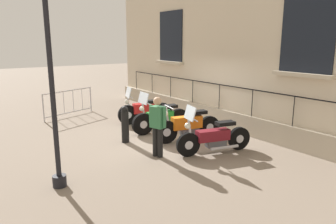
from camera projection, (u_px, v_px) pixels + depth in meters
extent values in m
plane|color=gray|center=(169.00, 137.00, 9.92)|extent=(60.00, 60.00, 0.00)
cube|color=beige|center=(232.00, 8.00, 10.49)|extent=(0.60, 13.58, 8.01)
cube|color=#B1A48F|center=(219.00, 117.00, 11.08)|extent=(0.20, 13.58, 0.64)
cube|color=black|center=(307.00, 34.00, 8.13)|extent=(0.06, 1.50, 1.99)
cube|color=#BCAE97|center=(302.00, 75.00, 8.31)|extent=(0.24, 1.70, 0.10)
cube|color=black|center=(171.00, 36.00, 12.88)|extent=(0.06, 1.50, 1.99)
cube|color=#BCAE97|center=(169.00, 62.00, 13.06)|extent=(0.24, 1.70, 0.10)
cube|color=black|center=(220.00, 85.00, 10.81)|extent=(0.03, 11.41, 0.03)
cylinder|color=black|center=(136.00, 80.00, 15.43)|extent=(0.02, 0.02, 0.84)
cylinder|color=black|center=(152.00, 83.00, 14.30)|extent=(0.02, 0.02, 0.84)
cylinder|color=black|center=(171.00, 87.00, 13.17)|extent=(0.02, 0.02, 0.84)
cylinder|color=black|center=(193.00, 91.00, 12.03)|extent=(0.02, 0.02, 0.84)
cylinder|color=black|center=(219.00, 97.00, 10.90)|extent=(0.02, 0.02, 0.84)
cylinder|color=black|center=(252.00, 103.00, 9.77)|extent=(0.02, 0.02, 0.84)
cylinder|color=black|center=(293.00, 111.00, 8.63)|extent=(0.02, 0.02, 0.84)
cylinder|color=black|center=(128.00, 115.00, 11.30)|extent=(0.72, 0.34, 0.71)
cylinder|color=silver|center=(128.00, 115.00, 11.30)|extent=(0.28, 0.23, 0.25)
cylinder|color=black|center=(163.00, 112.00, 11.72)|extent=(0.72, 0.34, 0.71)
cylinder|color=silver|center=(163.00, 112.00, 11.72)|extent=(0.28, 0.23, 0.25)
cube|color=red|center=(144.00, 108.00, 11.45)|extent=(0.86, 0.54, 0.34)
cube|color=#4C4C51|center=(147.00, 114.00, 11.53)|extent=(0.53, 0.39, 0.25)
cube|color=black|center=(153.00, 102.00, 11.50)|extent=(0.51, 0.41, 0.10)
cylinder|color=silver|center=(129.00, 106.00, 11.25)|extent=(0.17, 0.10, 0.67)
cylinder|color=silver|center=(130.00, 96.00, 11.19)|extent=(0.24, 0.70, 0.04)
sphere|color=white|center=(127.00, 102.00, 11.19)|extent=(0.16, 0.16, 0.16)
cylinder|color=silver|center=(152.00, 118.00, 11.44)|extent=(0.71, 0.28, 0.08)
cube|color=silver|center=(128.00, 92.00, 11.14)|extent=(0.28, 0.60, 0.36)
cylinder|color=black|center=(143.00, 124.00, 10.06)|extent=(0.72, 0.21, 0.70)
cylinder|color=silver|center=(143.00, 124.00, 10.06)|extent=(0.26, 0.19, 0.25)
cylinder|color=black|center=(179.00, 119.00, 10.72)|extent=(0.72, 0.21, 0.70)
cylinder|color=silver|center=(179.00, 119.00, 10.72)|extent=(0.26, 0.19, 0.25)
cube|color=#1E842D|center=(160.00, 116.00, 10.32)|extent=(0.90, 0.41, 0.30)
cube|color=#4C4C51|center=(163.00, 122.00, 10.42)|extent=(0.55, 0.31, 0.25)
cube|color=black|center=(169.00, 106.00, 10.43)|extent=(0.52, 0.34, 0.10)
cylinder|color=silver|center=(144.00, 113.00, 10.01)|extent=(0.16, 0.07, 0.69)
cylinder|color=silver|center=(145.00, 103.00, 9.96)|extent=(0.10, 0.71, 0.04)
sphere|color=white|center=(142.00, 109.00, 9.94)|extent=(0.16, 0.16, 0.16)
cylinder|color=silver|center=(170.00, 126.00, 10.38)|extent=(0.79, 0.15, 0.08)
cube|color=silver|center=(143.00, 98.00, 9.89)|extent=(0.18, 0.59, 0.36)
cylinder|color=black|center=(166.00, 132.00, 9.23)|extent=(0.69, 0.26, 0.68)
cylinder|color=silver|center=(166.00, 132.00, 9.23)|extent=(0.26, 0.18, 0.24)
cylinder|color=black|center=(209.00, 127.00, 9.78)|extent=(0.69, 0.26, 0.68)
cylinder|color=silver|center=(209.00, 127.00, 9.78)|extent=(0.26, 0.18, 0.24)
cube|color=orange|center=(187.00, 122.00, 9.43)|extent=(0.97, 0.47, 0.37)
cube|color=#4C4C51|center=(190.00, 130.00, 9.53)|extent=(0.59, 0.34, 0.24)
cube|color=black|center=(198.00, 112.00, 9.52)|extent=(0.56, 0.36, 0.10)
cylinder|color=silver|center=(168.00, 120.00, 9.17)|extent=(0.17, 0.09, 0.74)
cylinder|color=silver|center=(169.00, 107.00, 9.11)|extent=(0.17, 0.60, 0.04)
sphere|color=white|center=(165.00, 114.00, 9.10)|extent=(0.16, 0.16, 0.16)
cylinder|color=silver|center=(197.00, 135.00, 9.49)|extent=(0.83, 0.26, 0.08)
cylinder|color=black|center=(188.00, 145.00, 8.18)|extent=(0.64, 0.27, 0.64)
cylinder|color=silver|center=(188.00, 145.00, 8.18)|extent=(0.25, 0.18, 0.22)
cylinder|color=black|center=(239.00, 138.00, 8.70)|extent=(0.64, 0.27, 0.64)
cylinder|color=silver|center=(239.00, 138.00, 8.70)|extent=(0.25, 0.18, 0.22)
cube|color=maroon|center=(213.00, 135.00, 8.38)|extent=(0.95, 0.52, 0.29)
cube|color=#4C4C51|center=(216.00, 142.00, 8.46)|extent=(0.58, 0.37, 0.22)
cube|color=black|center=(225.00, 123.00, 8.44)|extent=(0.56, 0.39, 0.10)
cylinder|color=silver|center=(190.00, 132.00, 8.12)|extent=(0.17, 0.10, 0.69)
cylinder|color=silver|center=(192.00, 119.00, 8.07)|extent=(0.20, 0.63, 0.04)
sphere|color=white|center=(188.00, 126.00, 8.07)|extent=(0.16, 0.16, 0.16)
cylinder|color=silver|center=(225.00, 147.00, 8.40)|extent=(0.80, 0.29, 0.08)
cube|color=silver|center=(190.00, 113.00, 8.01)|extent=(0.26, 0.54, 0.36)
cylinder|color=black|center=(60.00, 181.00, 6.53)|extent=(0.28, 0.28, 0.24)
cylinder|color=black|center=(50.00, 66.00, 6.01)|extent=(0.10, 0.10, 4.96)
cylinder|color=#B7B7BF|center=(91.00, 99.00, 13.42)|extent=(0.05, 0.05, 1.05)
cylinder|color=#B7B7BF|center=(43.00, 108.00, 11.60)|extent=(0.05, 0.05, 1.05)
cylinder|color=#B7B7BF|center=(68.00, 91.00, 12.40)|extent=(2.14, 0.80, 0.04)
cylinder|color=#B7B7BF|center=(69.00, 113.00, 12.59)|extent=(2.14, 0.80, 0.04)
cylinder|color=#B7B7BF|center=(82.00, 99.00, 13.04)|extent=(0.02, 0.02, 0.87)
cylinder|color=#B7B7BF|center=(73.00, 101.00, 12.67)|extent=(0.02, 0.02, 0.87)
cylinder|color=#B7B7BF|center=(64.00, 102.00, 12.31)|extent=(0.02, 0.02, 0.87)
cylinder|color=#B7B7BF|center=(54.00, 104.00, 11.95)|extent=(0.02, 0.02, 0.87)
cylinder|color=black|center=(125.00, 127.00, 9.30)|extent=(0.22, 0.22, 0.95)
sphere|color=black|center=(125.00, 109.00, 9.19)|extent=(0.20, 0.20, 0.20)
cylinder|color=black|center=(155.00, 142.00, 8.21)|extent=(0.14, 0.14, 0.78)
cylinder|color=black|center=(160.00, 143.00, 8.12)|extent=(0.14, 0.14, 0.78)
cube|color=#337247|center=(158.00, 117.00, 8.02)|extent=(0.32, 0.41, 0.55)
sphere|color=tan|center=(157.00, 101.00, 7.93)|extent=(0.21, 0.21, 0.21)
cylinder|color=#337247|center=(151.00, 115.00, 8.14)|extent=(0.09, 0.09, 0.52)
cylinder|color=#337247|center=(164.00, 117.00, 7.88)|extent=(0.09, 0.09, 0.52)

